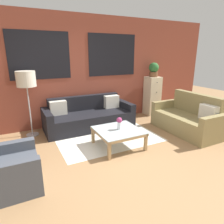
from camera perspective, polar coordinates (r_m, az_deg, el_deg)
The scene contains 11 objects.
ground_plane at distance 3.64m, azimuth 4.01°, elevation -14.24°, with size 16.00×16.00×0.00m, color #9E754C.
wall_back_brick at distance 5.38m, azimuth -9.30°, elevation 11.52°, with size 8.40×0.09×2.80m.
rug at distance 4.67m, azimuth -1.70°, elevation -6.90°, with size 2.25×1.67×0.00m.
couch_dark at distance 5.16m, azimuth -6.62°, elevation -1.42°, with size 2.23×0.88×0.78m.
settee_vintage at distance 5.17m, azimuth 20.82°, elevation -2.02°, with size 0.80×1.66×0.92m.
armchair_corner at distance 3.26m, azimuth -28.04°, elevation -14.70°, with size 0.80×0.81×0.84m.
coffee_table at distance 4.07m, azimuth 1.80°, elevation -5.77°, with size 0.87×0.87×0.37m.
floor_lamp at distance 4.78m, azimuth -23.33°, elevation 8.15°, with size 0.41×0.41×1.49m.
drawer_cabinet at distance 6.31m, azimuth 11.41°, elevation 4.54°, with size 0.42×0.40×1.16m.
potted_plant at distance 6.20m, azimuth 11.83°, elevation 11.80°, with size 0.29×0.29×0.42m.
flower_vase at distance 4.01m, azimuth 2.09°, elevation -2.94°, with size 0.11×0.11×0.25m.
Camera 1 is at (-1.62, -2.67, 1.86)m, focal length 32.00 mm.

